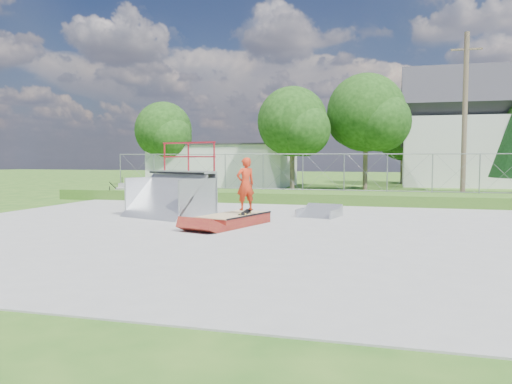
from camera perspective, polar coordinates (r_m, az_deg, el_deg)
ground at (r=14.41m, az=-1.92°, el=-4.50°), size 120.00×120.00×0.00m
concrete_pad at (r=14.41m, az=-1.92°, el=-4.42°), size 20.00×16.00×0.04m
grass_berm at (r=23.57m, az=4.93°, el=-0.59°), size 24.00×3.00×0.50m
grind_box at (r=15.49m, az=-2.54°, el=-3.22°), size 1.86×2.72×0.37m
quarter_pipe at (r=17.90m, az=-10.06°, el=1.42°), size 3.29×3.04×2.68m
flat_bank_ramp at (r=17.79m, az=7.22°, el=-2.26°), size 1.57×1.63×0.40m
skateboard at (r=15.49m, az=-1.20°, el=-2.36°), size 0.29×0.81×0.13m
skater at (r=15.42m, az=-1.21°, el=0.66°), size 0.70×0.69×1.63m
concrete_stairs at (r=25.75m, az=-14.36°, el=0.02°), size 1.50×1.60×0.80m
chain_link_fence at (r=24.49m, az=5.36°, el=2.27°), size 20.00×0.06×1.80m
utility_building_flat at (r=37.66m, az=-3.65°, el=3.03°), size 10.00×6.00×3.00m
gable_house at (r=39.94m, az=22.28°, el=6.15°), size 8.40×6.08×8.94m
utility_pole at (r=25.89m, az=22.75°, el=7.83°), size 0.24×0.24×8.00m
tree_left_near at (r=32.08m, az=4.57°, el=7.76°), size 4.76×4.48×6.65m
tree_center at (r=33.57m, az=12.93°, el=8.54°), size 5.44×5.12×7.60m
tree_left_far at (r=37.13m, az=-10.31°, el=6.72°), size 4.42×4.16×6.18m
tree_back_mid at (r=41.51m, az=16.74°, el=5.90°), size 4.08×3.84×5.70m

